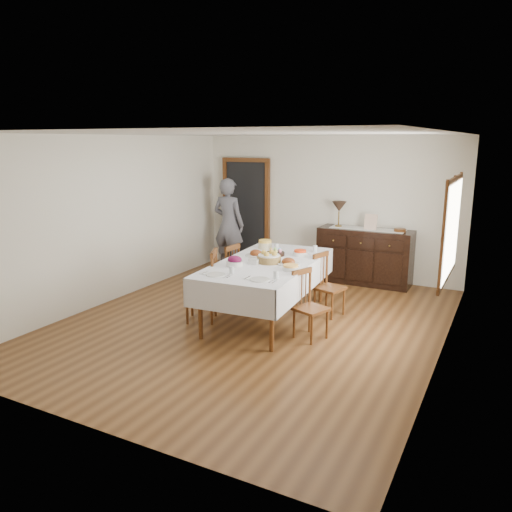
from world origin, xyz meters
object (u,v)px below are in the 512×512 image
at_px(chair_left_near, 205,285).
at_px(person, 229,221).
at_px(dining_table, 267,268).
at_px(chair_left_far, 226,273).
at_px(sideboard, 365,256).
at_px(table_lamp, 339,207).
at_px(chair_right_far, 327,284).
at_px(chair_right_near, 308,304).

bearing_deg(chair_left_near, person, -179.49).
bearing_deg(person, dining_table, 133.22).
height_order(dining_table, chair_left_far, chair_left_far).
bearing_deg(sideboard, table_lamp, 179.48).
distance_m(chair_left_far, person, 2.18).
relative_size(chair_left_far, chair_right_far, 1.03).
relative_size(chair_right_near, chair_right_far, 0.98).
bearing_deg(chair_right_near, dining_table, 83.84).
xyz_separation_m(dining_table, chair_left_far, (-0.89, 0.35, -0.27)).
distance_m(dining_table, sideboard, 2.58).
xyz_separation_m(chair_left_near, chair_right_far, (1.45, 1.04, -0.06)).
distance_m(dining_table, chair_right_far, 0.95).
height_order(chair_right_near, chair_right_far, chair_right_far).
bearing_deg(dining_table, chair_right_near, -30.04).
relative_size(dining_table, sideboard, 1.54).
distance_m(chair_right_near, table_lamp, 3.04).
bearing_deg(person, chair_right_far, 150.17).
height_order(sideboard, table_lamp, table_lamp).
bearing_deg(chair_left_near, table_lamp, 138.30).
bearing_deg(chair_left_far, chair_right_near, 71.23).
relative_size(dining_table, person, 1.31).
relative_size(chair_left_near, chair_left_far, 1.09).
distance_m(dining_table, table_lamp, 2.54).
height_order(dining_table, sideboard, sideboard).
distance_m(chair_left_far, sideboard, 2.66).
distance_m(sideboard, table_lamp, 0.99).
distance_m(chair_left_near, person, 2.96).
bearing_deg(dining_table, chair_left_far, 154.59).
relative_size(chair_right_far, sideboard, 0.56).
height_order(chair_right_far, person, person).
bearing_deg(chair_right_far, chair_left_near, 140.52).
bearing_deg(person, chair_left_near, 115.89).
xyz_separation_m(chair_left_far, table_lamp, (1.12, 2.11, 0.86)).
xyz_separation_m(chair_left_far, chair_right_near, (1.68, -0.74, -0.02)).
xyz_separation_m(chair_left_far, chair_right_far, (1.59, 0.22, -0.01)).
xyz_separation_m(chair_left_near, sideboard, (1.48, 2.93, -0.02)).
bearing_deg(person, table_lamp, -171.14).
distance_m(person, table_lamp, 2.20).
height_order(chair_left_near, person, person).
bearing_deg(chair_left_far, table_lamp, 157.15).
height_order(chair_right_near, person, person).
bearing_deg(chair_right_near, chair_right_far, 25.16).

